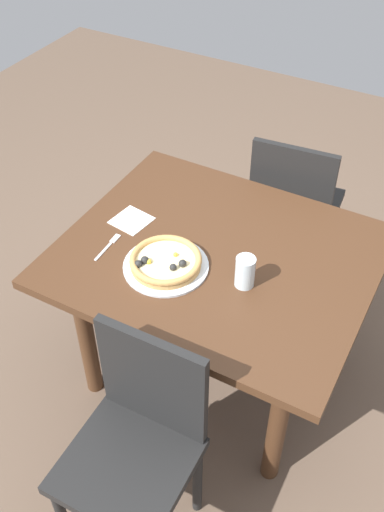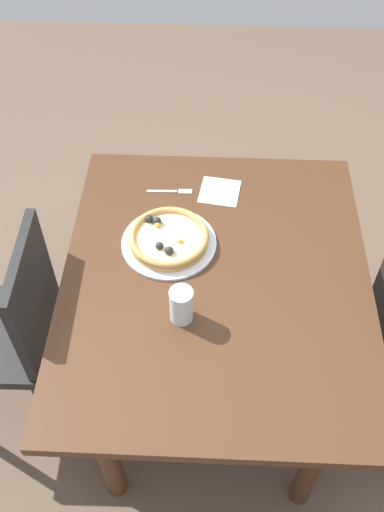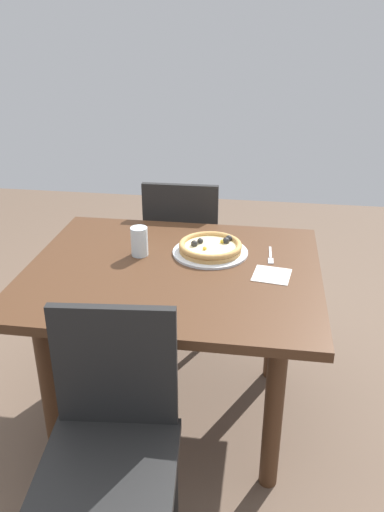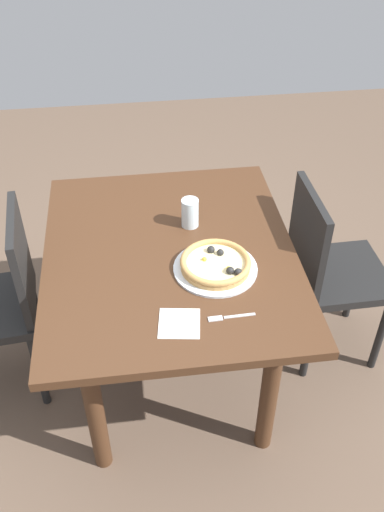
# 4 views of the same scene
# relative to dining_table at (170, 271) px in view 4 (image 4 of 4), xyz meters

# --- Properties ---
(ground_plane) EXTENTS (6.00, 6.00, 0.00)m
(ground_plane) POSITION_rel_dining_table_xyz_m (0.00, 0.00, -0.63)
(ground_plane) COLOR brown
(dining_table) EXTENTS (1.17, 0.98, 0.74)m
(dining_table) POSITION_rel_dining_table_xyz_m (0.00, 0.00, 0.00)
(dining_table) COLOR #472B19
(dining_table) RESTS_ON ground
(chair_near) EXTENTS (0.41, 0.41, 0.90)m
(chair_near) POSITION_rel_dining_table_xyz_m (0.07, -0.71, -0.13)
(chair_near) COLOR black
(chair_near) RESTS_ON ground
(chair_far) EXTENTS (0.44, 0.44, 0.90)m
(chair_far) POSITION_rel_dining_table_xyz_m (0.06, 0.71, -0.13)
(chair_far) COLOR black
(chair_far) RESTS_ON ground
(plate) EXTENTS (0.32, 0.32, 0.01)m
(plate) POSITION_rel_dining_table_xyz_m (-0.13, -0.16, 0.11)
(plate) COLOR silver
(plate) RESTS_ON dining_table
(pizza) EXTENTS (0.27, 0.27, 0.05)m
(pizza) POSITION_rel_dining_table_xyz_m (-0.13, -0.16, 0.14)
(pizza) COLOR tan
(pizza) RESTS_ON plate
(fork) EXTENTS (0.02, 0.17, 0.00)m
(fork) POSITION_rel_dining_table_xyz_m (-0.39, -0.16, 0.11)
(fork) COLOR silver
(fork) RESTS_ON dining_table
(drinking_glass) EXTENTS (0.07, 0.07, 0.12)m
(drinking_glass) POSITION_rel_dining_table_xyz_m (0.16, -0.10, 0.17)
(drinking_glass) COLOR silver
(drinking_glass) RESTS_ON dining_table
(napkin) EXTENTS (0.16, 0.16, 0.00)m
(napkin) POSITION_rel_dining_table_xyz_m (-0.39, 0.01, 0.11)
(napkin) COLOR white
(napkin) RESTS_ON dining_table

